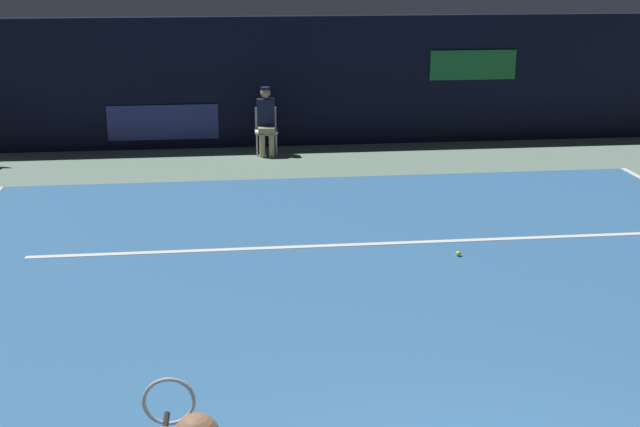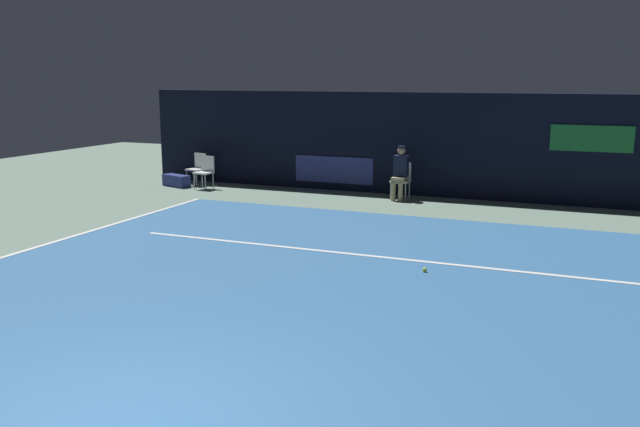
{
  "view_description": "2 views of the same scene",
  "coord_description": "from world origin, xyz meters",
  "px_view_note": "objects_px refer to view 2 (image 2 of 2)",
  "views": [
    {
      "loc": [
        -1.69,
        -3.99,
        3.76
      ],
      "look_at": [
        -0.61,
        5.39,
        0.79
      ],
      "focal_mm": 46.38,
      "sensor_mm": 36.0,
      "label": 1
    },
    {
      "loc": [
        3.76,
        -4.39,
        3.03
      ],
      "look_at": [
        -0.43,
        5.62,
        0.85
      ],
      "focal_mm": 38.87,
      "sensor_mm": 36.0,
      "label": 2
    }
  ],
  "objects_px": {
    "tennis_ball": "(425,270)",
    "line_judge_on_chair": "(400,172)",
    "courtside_chair_far": "(205,170)",
    "courtside_chair_near": "(197,167)",
    "equipment_bag": "(176,181)"
  },
  "relations": [
    {
      "from": "tennis_ball",
      "to": "line_judge_on_chair",
      "type": "bearing_deg",
      "value": 109.72
    },
    {
      "from": "courtside_chair_far",
      "to": "tennis_ball",
      "type": "relative_size",
      "value": 12.94
    },
    {
      "from": "line_judge_on_chair",
      "to": "courtside_chair_far",
      "type": "distance_m",
      "value": 5.34
    },
    {
      "from": "courtside_chair_near",
      "to": "courtside_chair_far",
      "type": "xyz_separation_m",
      "value": [
        0.54,
        -0.47,
        0.0
      ]
    },
    {
      "from": "courtside_chair_far",
      "to": "equipment_bag",
      "type": "xyz_separation_m",
      "value": [
        -0.95,
        0.02,
        -0.34
      ]
    },
    {
      "from": "courtside_chair_near",
      "to": "equipment_bag",
      "type": "distance_m",
      "value": 0.7
    },
    {
      "from": "courtside_chair_far",
      "to": "equipment_bag",
      "type": "relative_size",
      "value": 1.05
    },
    {
      "from": "courtside_chair_near",
      "to": "tennis_ball",
      "type": "xyz_separation_m",
      "value": [
        8.04,
        -6.12,
        -0.46
      ]
    },
    {
      "from": "courtside_chair_near",
      "to": "tennis_ball",
      "type": "relative_size",
      "value": 12.94
    },
    {
      "from": "courtside_chair_near",
      "to": "tennis_ball",
      "type": "bearing_deg",
      "value": -37.28
    },
    {
      "from": "courtside_chair_far",
      "to": "tennis_ball",
      "type": "bearing_deg",
      "value": -36.99
    },
    {
      "from": "line_judge_on_chair",
      "to": "courtside_chair_near",
      "type": "height_order",
      "value": "line_judge_on_chair"
    },
    {
      "from": "line_judge_on_chair",
      "to": "courtside_chair_far",
      "type": "xyz_separation_m",
      "value": [
        -5.32,
        -0.42,
        -0.18
      ]
    },
    {
      "from": "courtside_chair_far",
      "to": "equipment_bag",
      "type": "distance_m",
      "value": 1.01
    },
    {
      "from": "line_judge_on_chair",
      "to": "courtside_chair_near",
      "type": "xyz_separation_m",
      "value": [
        -5.86,
        0.05,
        -0.18
      ]
    }
  ]
}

